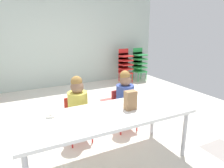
# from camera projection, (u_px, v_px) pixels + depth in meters

# --- Properties ---
(ground_plane) EXTENTS (6.07, 5.24, 0.02)m
(ground_plane) POSITION_uv_depth(u_px,v_px,m) (87.00, 129.00, 3.21)
(ground_plane) COLOR silver
(back_wall) EXTENTS (6.07, 0.10, 2.42)m
(back_wall) POSITION_uv_depth(u_px,v_px,m) (48.00, 39.00, 5.12)
(back_wall) COLOR #B2C1B7
(back_wall) RESTS_ON ground_plane
(craft_table) EXTENTS (1.92, 0.73, 0.61)m
(craft_table) POSITION_uv_depth(u_px,v_px,m) (107.00, 118.00, 2.28)
(craft_table) COLOR white
(craft_table) RESTS_ON ground_plane
(seated_child_near_camera) EXTENTS (0.32, 0.32, 0.92)m
(seated_child_near_camera) POSITION_uv_depth(u_px,v_px,m) (78.00, 103.00, 2.73)
(seated_child_near_camera) COLOR red
(seated_child_near_camera) RESTS_ON ground_plane
(seated_child_middle_seat) EXTENTS (0.33, 0.33, 0.92)m
(seated_child_middle_seat) POSITION_uv_depth(u_px,v_px,m) (125.00, 95.00, 3.05)
(seated_child_middle_seat) COLOR red
(seated_child_middle_seat) RESTS_ON ground_plane
(kid_chair_red_stack) EXTENTS (0.32, 0.30, 0.92)m
(kid_chair_red_stack) POSITION_uv_depth(u_px,v_px,m) (125.00, 64.00, 5.77)
(kid_chair_red_stack) COLOR red
(kid_chair_red_stack) RESTS_ON ground_plane
(kid_chair_green_stack) EXTENTS (0.32, 0.30, 0.92)m
(kid_chair_green_stack) POSITION_uv_depth(u_px,v_px,m) (139.00, 62.00, 5.98)
(kid_chair_green_stack) COLOR green
(kid_chair_green_stack) RESTS_ON ground_plane
(paper_bag_brown) EXTENTS (0.13, 0.09, 0.22)m
(paper_bag_brown) POSITION_uv_depth(u_px,v_px,m) (130.00, 100.00, 2.36)
(paper_bag_brown) COLOR #9E754C
(paper_bag_brown) RESTS_ON craft_table
(paper_plate_near_edge) EXTENTS (0.18, 0.18, 0.01)m
(paper_plate_near_edge) POSITION_uv_depth(u_px,v_px,m) (50.00, 117.00, 2.17)
(paper_plate_near_edge) COLOR white
(paper_plate_near_edge) RESTS_ON craft_table
(donut_powdered_on_plate) EXTENTS (0.10, 0.10, 0.03)m
(donut_powdered_on_plate) POSITION_uv_depth(u_px,v_px,m) (50.00, 116.00, 2.16)
(donut_powdered_on_plate) COLOR white
(donut_powdered_on_plate) RESTS_ON craft_table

